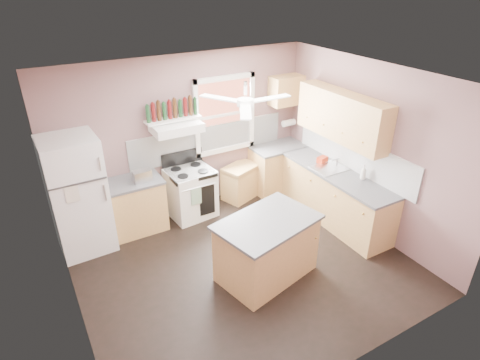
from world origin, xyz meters
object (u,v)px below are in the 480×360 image
stove (191,193)px  cart (241,182)px  refrigerator (78,196)px  toaster (142,176)px  island (267,249)px

stove → cart: 1.05m
refrigerator → stove: 1.85m
toaster → stove: toaster is taller
cart → island: bearing=-130.3°
refrigerator → island: size_ratio=1.42×
cart → refrigerator: bearing=162.9°
toaster → stove: 0.99m
stove → island: size_ratio=0.68×
refrigerator → stove: size_ratio=2.11×
stove → island: (0.26, -1.97, 0.00)m
toaster → cart: (1.86, 0.14, -0.67)m
stove → cart: size_ratio=1.33×
stove → toaster: bearing=178.3°
stove → cart: (1.04, 0.09, -0.11)m
toaster → island: (1.08, -1.92, -0.56)m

